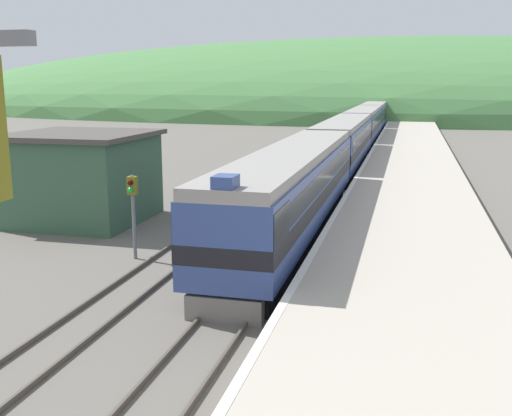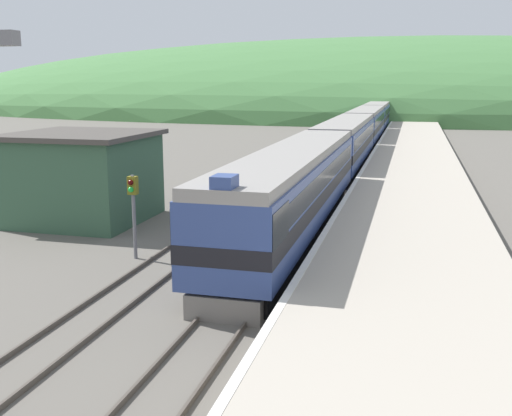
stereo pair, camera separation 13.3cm
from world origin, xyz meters
TOP-DOWN VIEW (x-y plane):
  - track_main at (0.00, 70.00)m, footprint 1.52×180.00m
  - track_siding at (-3.86, 70.00)m, footprint 1.52×180.00m
  - platform at (5.16, 50.00)m, footprint 6.73×140.00m
  - distant_hills at (0.00, 146.68)m, footprint 237.98×107.09m
  - station_shed at (-10.79, 27.78)m, footprint 6.57×6.58m
  - express_train_lead_car at (0.00, 27.29)m, footprint 3.03×21.48m
  - carriage_second at (0.00, 48.95)m, footprint 3.02×19.61m
  - carriage_third at (0.00, 69.43)m, footprint 3.02×19.61m
  - carriage_fourth at (0.00, 89.92)m, footprint 3.02×19.61m
  - signal_post_siding at (-5.33, 22.22)m, footprint 0.36×0.42m

SIDE VIEW (x-z plane):
  - distant_hills at x=0.00m, z-range -16.68..16.68m
  - track_main at x=0.00m, z-range 0.00..0.16m
  - track_siding at x=-3.86m, z-range 0.00..0.16m
  - platform at x=5.16m, z-range -0.01..1.06m
  - carriage_second at x=0.00m, z-range 0.17..4.12m
  - carriage_third at x=0.00m, z-range 0.17..4.12m
  - carriage_fourth at x=0.00m, z-range 0.17..4.12m
  - express_train_lead_car at x=0.00m, z-range 0.01..4.31m
  - station_shed at x=-10.79m, z-range 0.02..4.46m
  - signal_post_siding at x=-5.33m, z-range 0.74..4.09m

